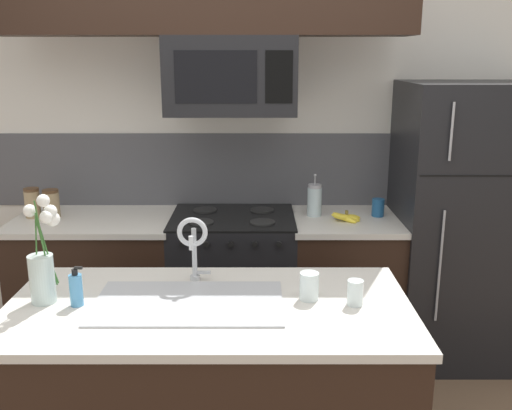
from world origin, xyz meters
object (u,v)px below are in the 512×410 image
(storage_jar_tall, at_px, (33,203))
(flower_vase, at_px, (43,266))
(microwave, at_px, (231,76))
(spare_glass, at_px, (355,293))
(storage_jar_medium, at_px, (52,204))
(sink_faucet, at_px, (193,241))
(stove_range, at_px, (234,286))
(refrigerator, at_px, (462,224))
(dish_soap_bottle, at_px, (76,289))
(coffee_tin, at_px, (378,208))
(drinking_glass, at_px, (310,286))
(french_press, at_px, (315,200))
(banana_bunch, at_px, (347,217))

(storage_jar_tall, bearing_deg, flower_vase, -67.24)
(microwave, height_order, spare_glass, microwave)
(storage_jar_medium, bearing_deg, sink_faucet, -46.92)
(sink_faucet, bearing_deg, stove_range, 82.94)
(refrigerator, xyz_separation_m, storage_jar_medium, (-2.55, 0.00, 0.13))
(storage_jar_tall, xyz_separation_m, dish_soap_bottle, (0.66, -1.29, -0.02))
(storage_jar_medium, bearing_deg, coffee_tin, 0.75)
(refrigerator, xyz_separation_m, storage_jar_tall, (-2.66, 0.00, 0.14))
(stove_range, distance_m, storage_jar_medium, 1.24)
(storage_jar_tall, height_order, sink_faucet, sink_faucet)
(sink_faucet, xyz_separation_m, drinking_glass, (0.49, -0.17, -0.14))
(flower_vase, bearing_deg, french_press, 46.51)
(sink_faucet, bearing_deg, banana_bunch, 49.97)
(french_press, relative_size, spare_glass, 2.55)
(dish_soap_bottle, bearing_deg, french_press, 50.73)
(storage_jar_tall, height_order, french_press, french_press)
(refrigerator, relative_size, storage_jar_medium, 9.90)
(drinking_glass, bearing_deg, sink_faucet, 161.02)
(refrigerator, bearing_deg, microwave, -178.36)
(microwave, bearing_deg, spare_glass, -66.42)
(storage_jar_medium, bearing_deg, storage_jar_tall, 179.71)
(refrigerator, relative_size, dish_soap_bottle, 10.51)
(sink_faucet, bearing_deg, storage_jar_tall, 136.25)
(stove_range, relative_size, microwave, 1.25)
(microwave, relative_size, storage_jar_tall, 4.04)
(banana_bunch, distance_m, flower_vase, 1.83)
(stove_range, distance_m, refrigerator, 1.48)
(storage_jar_medium, xyz_separation_m, coffee_tin, (2.02, 0.03, -0.03))
(coffee_tin, bearing_deg, refrigerator, -3.30)
(french_press, xyz_separation_m, coffee_tin, (0.40, -0.01, -0.04))
(storage_jar_tall, distance_m, spare_glass, 2.19)
(refrigerator, bearing_deg, storage_jar_medium, 179.92)
(banana_bunch, bearing_deg, coffee_tin, 27.41)
(banana_bunch, xyz_separation_m, sink_faucet, (-0.82, -0.98, 0.18))
(storage_jar_tall, bearing_deg, coffee_tin, 0.70)
(french_press, distance_m, sink_faucet, 1.27)
(refrigerator, bearing_deg, drinking_glass, -130.99)
(storage_jar_medium, relative_size, drinking_glass, 1.52)
(microwave, distance_m, spare_glass, 1.57)
(french_press, distance_m, coffee_tin, 0.40)
(stove_range, height_order, sink_faucet, sink_faucet)
(banana_bunch, relative_size, flower_vase, 0.42)
(storage_jar_medium, bearing_deg, banana_bunch, -2.64)
(spare_glass, distance_m, flower_vase, 1.26)
(drinking_glass, height_order, spare_glass, drinking_glass)
(stove_range, xyz_separation_m, spare_glass, (0.54, -1.26, 0.50))
(stove_range, distance_m, microwave, 1.31)
(coffee_tin, bearing_deg, spare_glass, -105.50)
(microwave, height_order, storage_jar_medium, microwave)
(banana_bunch, height_order, spare_glass, spare_glass)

